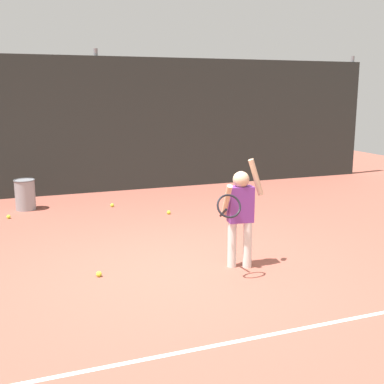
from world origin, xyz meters
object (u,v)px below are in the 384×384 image
at_px(tennis_ball_3, 169,212).
at_px(tennis_ball_5, 9,217).
at_px(tennis_player, 240,210).
at_px(tennis_ball_1, 112,205).
at_px(ball_hopper, 25,194).
at_px(tennis_ball_2, 99,274).

xyz_separation_m(tennis_ball_3, tennis_ball_5, (-2.66, 0.68, 0.00)).
xyz_separation_m(tennis_player, tennis_ball_1, (-0.82, 3.75, -0.69)).
distance_m(tennis_player, tennis_ball_1, 3.90).
distance_m(ball_hopper, tennis_ball_1, 1.59).
bearing_deg(ball_hopper, tennis_ball_5, -117.98).
bearing_deg(tennis_ball_1, tennis_ball_3, -47.73).
height_order(tennis_ball_2, tennis_ball_3, same).
xyz_separation_m(tennis_player, tennis_ball_5, (-2.65, 3.52, -0.69)).
bearing_deg(tennis_ball_3, tennis_ball_5, 165.68).
bearing_deg(tennis_player, tennis_ball_5, 135.09).
distance_m(tennis_ball_2, tennis_ball_5, 3.36).
bearing_deg(tennis_ball_3, tennis_ball_1, 132.27).
bearing_deg(tennis_player, tennis_ball_1, 110.39).
bearing_deg(tennis_ball_2, tennis_ball_3, 56.35).
height_order(tennis_player, tennis_ball_5, tennis_player).
xyz_separation_m(tennis_ball_2, tennis_ball_5, (-0.97, 3.22, 0.00)).
bearing_deg(ball_hopper, tennis_player, -60.24).
distance_m(ball_hopper, tennis_ball_5, 0.70).
bearing_deg(tennis_ball_3, tennis_ball_2, -123.65).
bearing_deg(ball_hopper, tennis_ball_3, -28.12).
bearing_deg(tennis_ball_5, tennis_ball_2, -73.26).
bearing_deg(tennis_ball_2, tennis_player, -10.13).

